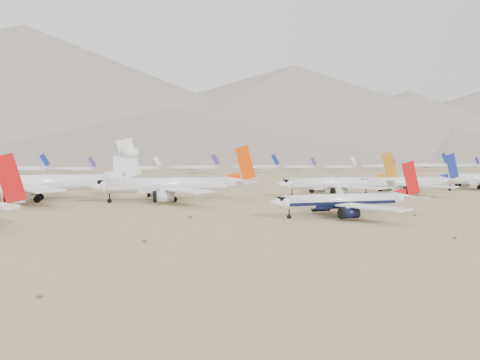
# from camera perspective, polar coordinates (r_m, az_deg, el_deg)

# --- Properties ---
(ground) EXTENTS (7000.00, 7000.00, 0.00)m
(ground) POSITION_cam_1_polar(r_m,az_deg,el_deg) (111.41, 11.00, -4.89)
(ground) COLOR olive
(ground) RESTS_ON ground
(main_airliner) EXTENTS (39.46, 38.54, 13.92)m
(main_airliner) POSITION_cam_1_polar(r_m,az_deg,el_deg) (119.45, 12.95, -2.53)
(main_airliner) COLOR white
(main_airliner) RESTS_ON ground
(row2_navy_widebody) EXTENTS (45.72, 44.71, 16.27)m
(row2_navy_widebody) POSITION_cam_1_polar(r_m,az_deg,el_deg) (194.14, 19.65, -0.32)
(row2_navy_widebody) COLOR white
(row2_navy_widebody) RESTS_ON ground
(row2_gold_tail) EXTENTS (47.25, 46.21, 16.82)m
(row2_gold_tail) POSITION_cam_1_polar(r_m,az_deg,el_deg) (178.53, 11.87, -0.43)
(row2_gold_tail) COLOR white
(row2_gold_tail) RESTS_ON ground
(row2_orange_tail) EXTENTS (52.82, 51.67, 18.84)m
(row2_orange_tail) POSITION_cam_1_polar(r_m,az_deg,el_deg) (156.56, -8.02, -0.65)
(row2_orange_tail) COLOR white
(row2_orange_tail) RESTS_ON ground
(row2_white_trijet) EXTENTS (60.57, 59.19, 21.46)m
(row2_white_trijet) POSITION_cam_1_polar(r_m,az_deg,el_deg) (167.52, -22.83, -0.31)
(row2_white_trijet) COLOR white
(row2_white_trijet) RESTS_ON ground
(distant_storage_row) EXTENTS (682.10, 54.29, 16.01)m
(distant_storage_row) POSITION_cam_1_polar(r_m,az_deg,el_deg) (416.42, -2.79, 1.52)
(distant_storage_row) COLOR silver
(distant_storage_row) RESTS_ON ground
(mountain_range) EXTENTS (7354.00, 3024.00, 470.00)m
(mountain_range) POSITION_cam_1_polar(r_m,az_deg,el_deg) (1758.68, -12.76, 8.64)
(mountain_range) COLOR slate
(mountain_range) RESTS_ON ground
(foothills) EXTENTS (4637.50, 1395.00, 155.00)m
(foothills) POSITION_cam_1_polar(r_m,az_deg,el_deg) (1330.90, 9.14, 5.20)
(foothills) COLOR slate
(foothills) RESTS_ON ground
(desert_scrub) EXTENTS (261.14, 121.67, 0.63)m
(desert_scrub) POSITION_cam_1_polar(r_m,az_deg,el_deg) (88.77, 22.43, -6.89)
(desert_scrub) COLOR brown
(desert_scrub) RESTS_ON ground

